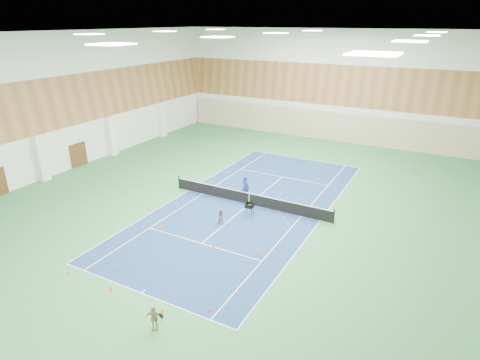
% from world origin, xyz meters
% --- Properties ---
extents(ground, '(40.00, 40.00, 0.00)m').
position_xyz_m(ground, '(0.00, 0.00, 0.00)').
color(ground, '#317340').
rests_on(ground, ground).
extents(room_shell, '(36.00, 40.00, 12.00)m').
position_xyz_m(room_shell, '(0.00, 0.00, 6.00)').
color(room_shell, white).
rests_on(room_shell, ground).
extents(wood_cladding, '(36.00, 40.00, 8.00)m').
position_xyz_m(wood_cladding, '(0.00, 0.00, 8.00)').
color(wood_cladding, '#9E683A').
rests_on(wood_cladding, room_shell).
extents(ceiling_light_grid, '(21.40, 25.40, 0.06)m').
position_xyz_m(ceiling_light_grid, '(0.00, 0.00, 11.92)').
color(ceiling_light_grid, white).
rests_on(ceiling_light_grid, room_shell).
extents(court_surface, '(10.97, 23.77, 0.01)m').
position_xyz_m(court_surface, '(0.00, 0.00, 0.01)').
color(court_surface, navy).
rests_on(court_surface, ground).
extents(tennis_balls_scatter, '(10.57, 22.77, 0.07)m').
position_xyz_m(tennis_balls_scatter, '(0.00, 0.00, 0.05)').
color(tennis_balls_scatter, '#EFF629').
rests_on(tennis_balls_scatter, ground).
extents(tennis_net, '(12.80, 0.10, 1.10)m').
position_xyz_m(tennis_net, '(0.00, 0.00, 0.55)').
color(tennis_net, black).
rests_on(tennis_net, ground).
extents(back_curtain, '(35.40, 0.16, 3.20)m').
position_xyz_m(back_curtain, '(0.00, 19.75, 1.60)').
color(back_curtain, '#C6B793').
rests_on(back_curtain, ground).
extents(door_left_b, '(0.08, 1.80, 2.20)m').
position_xyz_m(door_left_b, '(-17.92, 0.00, 1.10)').
color(door_left_b, '#593319').
rests_on(door_left_b, ground).
extents(coach, '(0.76, 0.59, 1.85)m').
position_xyz_m(coach, '(-0.78, 0.90, 0.92)').
color(coach, '#21309A').
rests_on(coach, ground).
extents(child_court, '(0.56, 0.45, 1.11)m').
position_xyz_m(child_court, '(-0.22, -3.73, 0.56)').
color(child_court, gray).
rests_on(child_court, ground).
extents(child_apron, '(0.78, 0.57, 1.23)m').
position_xyz_m(child_apron, '(2.23, -13.54, 0.62)').
color(child_apron, tan).
rests_on(child_apron, ground).
extents(ball_cart, '(0.64, 0.64, 0.96)m').
position_xyz_m(ball_cart, '(0.86, -1.61, 0.48)').
color(ball_cart, black).
rests_on(ball_cart, ground).
extents(cone_svc_a, '(0.22, 0.22, 0.24)m').
position_xyz_m(cone_svc_a, '(-3.63, -5.87, 0.12)').
color(cone_svc_a, '#D85E0B').
rests_on(cone_svc_a, ground).
extents(cone_svc_b, '(0.22, 0.22, 0.25)m').
position_xyz_m(cone_svc_b, '(-1.73, -6.26, 0.12)').
color(cone_svc_b, orange).
rests_on(cone_svc_b, ground).
extents(cone_svc_c, '(0.21, 0.21, 0.24)m').
position_xyz_m(cone_svc_c, '(0.90, -6.50, 0.12)').
color(cone_svc_c, orange).
rests_on(cone_svc_c, ground).
extents(cone_svc_d, '(0.22, 0.22, 0.24)m').
position_xyz_m(cone_svc_d, '(3.64, -5.84, 0.12)').
color(cone_svc_d, '#E9470C').
rests_on(cone_svc_d, ground).
extents(cone_base_a, '(0.17, 0.17, 0.19)m').
position_xyz_m(cone_base_a, '(-4.60, -12.46, 0.09)').
color(cone_base_a, orange).
rests_on(cone_base_a, ground).
extents(cone_base_b, '(0.23, 0.23, 0.25)m').
position_xyz_m(cone_base_b, '(-1.51, -12.43, 0.12)').
color(cone_base_b, '#FA570D').
rests_on(cone_base_b, ground).
extents(cone_base_c, '(0.20, 0.20, 0.22)m').
position_xyz_m(cone_base_c, '(1.81, -12.48, 0.11)').
color(cone_base_c, orange).
rests_on(cone_base_c, ground).
extents(cone_base_d, '(0.17, 0.17, 0.19)m').
position_xyz_m(cone_base_d, '(3.77, -11.39, 0.10)').
color(cone_base_d, '#FF440D').
rests_on(cone_base_d, ground).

